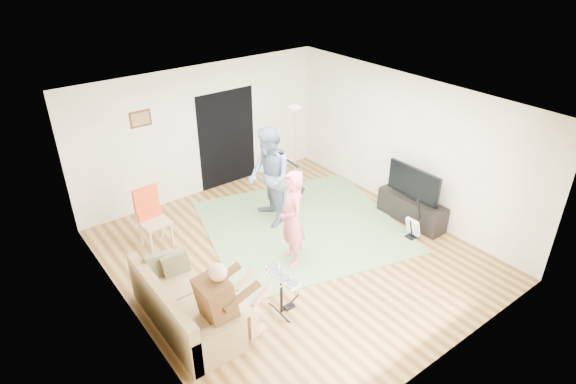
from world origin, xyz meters
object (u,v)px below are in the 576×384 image
Objects in this scene: guitar_spare at (413,227)px; dining_chair at (154,226)px; torchiere_lamp at (295,134)px; tv_cabinet at (411,209)px; singer at (292,219)px; sofa at (181,310)px; drum_kit at (281,296)px; television at (414,183)px; guitarist at (269,177)px.

dining_chair reaches higher than guitar_spare.
torchiere_lamp reaches higher than tv_cabinet.
singer reaches higher than tv_cabinet.
dining_chair is at bearing 75.58° from sofa.
dining_chair is at bearing 105.36° from drum_kit.
tv_cabinet is (3.50, 0.52, -0.06)m from drum_kit.
guitar_spare is at bearing -79.75° from torchiere_lamp.
singer reaches higher than dining_chair.
tv_cabinet is (0.94, -2.44, -1.01)m from torchiere_lamp.
tv_cabinet is at bearing 101.01° from singer.
sofa is 4.78m from television.
torchiere_lamp is 2.81m from tv_cabinet.
dining_chair is at bearing 152.42° from tv_cabinet.
drum_kit is 3.54m from tv_cabinet.
television is at bearing 180.00° from tv_cabinet.
guitar_spare is at bearing 55.73° from guitarist.
sofa is 1.03× the size of guitarist.
dining_chair is (-1.63, 1.85, -0.45)m from singer.
torchiere_lamp reaches higher than television.
singer is at bearing 45.35° from drum_kit.
torchiere_lamp is at bearing 138.13° from guitarist.
torchiere_lamp reaches higher than drum_kit.
drum_kit is 2.84m from dining_chair.
sofa is at bearing -45.37° from guitarist.
television is (0.38, 0.40, 0.62)m from guitar_spare.
tv_cabinet is (0.43, 0.40, 0.02)m from guitar_spare.
guitarist is 2.23m from dining_chair.
sofa is 4.79m from tv_cabinet.
guitar_spare is at bearing -38.69° from dining_chair.
guitarist reaches higher than torchiere_lamp.
guitarist is 2.68m from television.
guitar_spare is at bearing -133.13° from television.
torchiere_lamp is (3.85, 2.31, 0.99)m from sofa.
singer is 0.88× the size of guitarist.
television reaches higher than guitar_spare.
singer is 1.34m from guitarist.
guitar_spare is 4.64m from dining_chair.
dining_chair is 4.77m from television.
television is (2.13, -1.63, -0.11)m from guitarist.
television is (2.57, -0.37, 0.01)m from singer.
dining_chair reaches higher than tv_cabinet.
sofa is 1.44m from drum_kit.
drum_kit is 0.88× the size of guitar_spare.
singer is 2.71m from tv_cabinet.
drum_kit is 3.53m from television.
television is (4.74, -0.13, 0.58)m from sofa.
sofa is 4.60m from torchiere_lamp.
guitar_spare reaches higher than tv_cabinet.
torchiere_lamp is at bearing 110.01° from television.
drum_kit is 0.50× the size of tv_cabinet.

